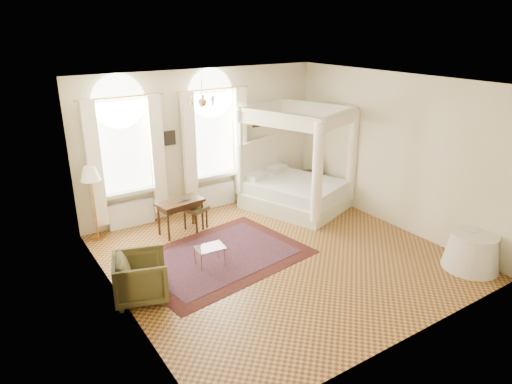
# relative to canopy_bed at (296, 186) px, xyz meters

# --- Properties ---
(ground) EXTENTS (6.00, 6.00, 0.00)m
(ground) POSITION_rel_canopy_bed_xyz_m (-1.81, -1.79, -0.56)
(ground) COLOR olive
(ground) RESTS_ON ground
(room_walls) EXTENTS (6.00, 6.00, 6.00)m
(room_walls) POSITION_rel_canopy_bed_xyz_m (-1.81, -1.79, 1.42)
(room_walls) COLOR beige
(room_walls) RESTS_ON ground
(window_left) EXTENTS (1.62, 0.27, 3.29)m
(window_left) POSITION_rel_canopy_bed_xyz_m (-3.71, 1.08, 0.93)
(window_left) COLOR white
(window_left) RESTS_ON room_walls
(window_right) EXTENTS (1.62, 0.27, 3.29)m
(window_right) POSITION_rel_canopy_bed_xyz_m (-1.61, 1.08, 0.93)
(window_right) COLOR white
(window_right) RESTS_ON room_walls
(chandelier) EXTENTS (0.51, 0.45, 0.50)m
(chandelier) POSITION_rel_canopy_bed_xyz_m (-2.71, -0.59, 2.35)
(chandelier) COLOR #BF863F
(chandelier) RESTS_ON room_walls
(wall_pictures) EXTENTS (2.54, 0.03, 0.39)m
(wall_pictures) POSITION_rel_canopy_bed_xyz_m (-1.72, 1.18, 1.34)
(wall_pictures) COLOR black
(wall_pictures) RESTS_ON room_walls
(canopy_bed) EXTENTS (2.47, 2.72, 2.44)m
(canopy_bed) POSITION_rel_canopy_bed_xyz_m (0.00, 0.00, 0.00)
(canopy_bed) COLOR beige
(canopy_bed) RESTS_ON ground
(nightstand) EXTENTS (0.55, 0.53, 0.64)m
(nightstand) POSITION_rel_canopy_bed_xyz_m (0.89, 0.43, -0.23)
(nightstand) COLOR #331F0D
(nightstand) RESTS_ON ground
(nightstand_lamp) EXTENTS (0.29, 0.29, 0.42)m
(nightstand_lamp) POSITION_rel_canopy_bed_xyz_m (0.97, 0.33, 0.36)
(nightstand_lamp) COLOR #BF863F
(nightstand_lamp) RESTS_ON nightstand
(writing_desk) EXTENTS (1.03, 0.63, 0.72)m
(writing_desk) POSITION_rel_canopy_bed_xyz_m (-2.92, 0.23, 0.06)
(writing_desk) COLOR #331F0D
(writing_desk) RESTS_ON ground
(laptop) EXTENTS (0.31, 0.21, 0.02)m
(laptop) POSITION_rel_canopy_bed_xyz_m (-2.84, 0.24, 0.18)
(laptop) COLOR black
(laptop) RESTS_ON writing_desk
(stool) EXTENTS (0.58, 0.58, 0.51)m
(stool) POSITION_rel_canopy_bed_xyz_m (-2.57, 0.23, -0.13)
(stool) COLOR #4F3F22
(stool) RESTS_ON ground
(armchair) EXTENTS (1.05, 1.04, 0.77)m
(armchair) POSITION_rel_canopy_bed_xyz_m (-4.51, -1.73, -0.17)
(armchair) COLOR #423B1C
(armchair) RESTS_ON ground
(coffee_table) EXTENTS (0.56, 0.41, 0.37)m
(coffee_table) POSITION_rel_canopy_bed_xyz_m (-3.07, -1.37, -0.22)
(coffee_table) COLOR white
(coffee_table) RESTS_ON ground
(floor_lamp) EXTENTS (0.41, 0.41, 1.58)m
(floor_lamp) POSITION_rel_canopy_bed_xyz_m (-4.51, 0.91, 0.79)
(floor_lamp) COLOR #BF863F
(floor_lamp) RESTS_ON ground
(oriental_rug) EXTENTS (3.54, 2.78, 0.01)m
(oriental_rug) POSITION_rel_canopy_bed_xyz_m (-2.79, -1.20, -0.55)
(oriental_rug) COLOR #461610
(oriental_rug) RESTS_ON ground
(side_table) EXTENTS (1.00, 1.00, 0.68)m
(side_table) POSITION_rel_canopy_bed_xyz_m (0.89, -4.08, -0.22)
(side_table) COLOR beige
(side_table) RESTS_ON ground
(book) EXTENTS (0.23, 0.28, 0.02)m
(book) POSITION_rel_canopy_bed_xyz_m (0.85, -3.96, 0.14)
(book) COLOR black
(book) RESTS_ON side_table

